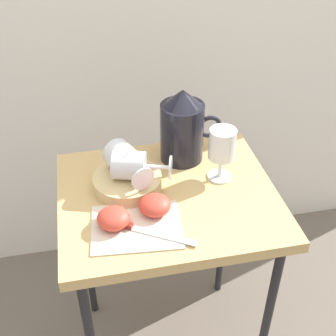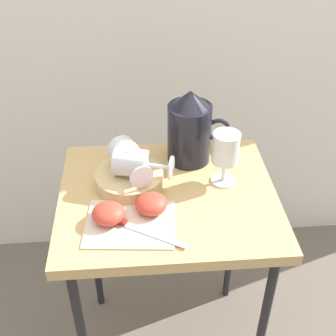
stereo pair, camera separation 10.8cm
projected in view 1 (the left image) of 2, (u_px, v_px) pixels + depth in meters
table at (168, 214)px, 1.16m from camera, size 0.55×0.46×0.67m
linen_napkin at (136, 227)px, 1.03m from camera, size 0.22×0.18×0.00m
basket_tray at (127, 182)px, 1.13m from camera, size 0.18×0.18×0.03m
pitcher at (182, 131)px, 1.20m from camera, size 0.17×0.12×0.21m
wine_glass_upright at (222, 147)px, 1.12m from camera, size 0.07×0.07×0.15m
wine_glass_tipped_near at (124, 159)px, 1.12m from camera, size 0.11×0.16×0.08m
wine_glass_tipped_far at (131, 165)px, 1.10m from camera, size 0.16×0.11×0.07m
apple_half_left at (113, 218)px, 1.01m from camera, size 0.08×0.08×0.04m
apple_half_right at (155, 205)px, 1.05m from camera, size 0.08×0.08×0.04m
knife at (132, 227)px, 1.01m from camera, size 0.21×0.14×0.01m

